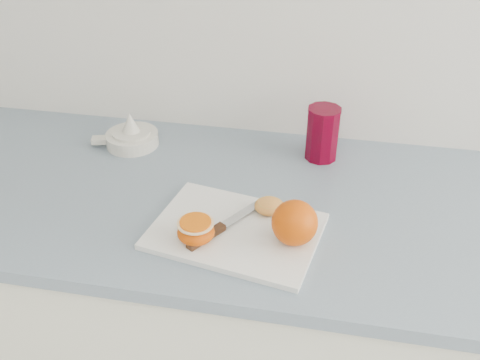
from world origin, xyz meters
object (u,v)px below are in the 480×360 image
at_px(cutting_board, 236,231).
at_px(citrus_juicer, 131,136).
at_px(counter, 221,329).
at_px(half_orange, 196,231).
at_px(red_tumbler, 322,135).

xyz_separation_m(cutting_board, citrus_juicer, (-0.33, 0.30, 0.02)).
distance_m(counter, half_orange, 0.51).
bearing_deg(half_orange, citrus_juicer, 126.95).
bearing_deg(citrus_juicer, cutting_board, -42.34).
bearing_deg(counter, cutting_board, -63.01).
distance_m(cutting_board, half_orange, 0.09).
bearing_deg(cutting_board, half_orange, -144.56).
xyz_separation_m(cutting_board, red_tumbler, (0.15, 0.33, 0.05)).
xyz_separation_m(half_orange, red_tumbler, (0.21, 0.37, 0.03)).
relative_size(citrus_juicer, red_tumbler, 1.27).
height_order(cutting_board, red_tumbler, red_tumbler).
height_order(cutting_board, citrus_juicer, citrus_juicer).
relative_size(cutting_board, half_orange, 4.48).
height_order(counter, red_tumbler, red_tumbler).
relative_size(half_orange, citrus_juicer, 0.43).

